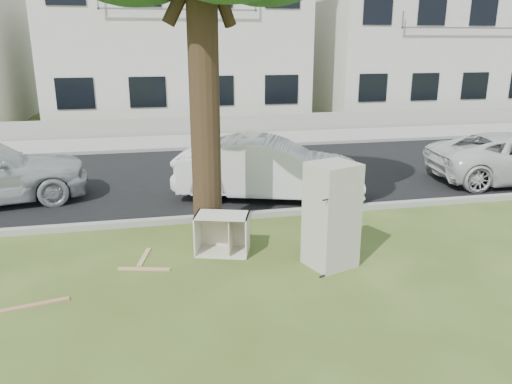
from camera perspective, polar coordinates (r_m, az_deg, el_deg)
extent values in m
plane|color=#3B4E1C|center=(8.02, -1.03, -8.99)|extent=(120.00, 120.00, 0.00)
cube|color=black|center=(13.62, -5.90, 1.83)|extent=(120.00, 7.00, 0.01)
cube|color=gray|center=(10.25, -3.67, -3.16)|extent=(120.00, 0.18, 0.12)
cube|color=gray|center=(17.06, -7.24, 4.79)|extent=(120.00, 0.18, 0.12)
cube|color=gray|center=(18.48, -7.64, 5.71)|extent=(120.00, 2.80, 0.01)
cube|color=gray|center=(19.99, -8.06, 7.52)|extent=(120.00, 0.15, 0.70)
cylinder|color=black|center=(8.99, -5.92, 11.02)|extent=(0.54, 0.54, 5.20)
cube|color=silver|center=(24.64, -9.29, 16.76)|extent=(11.00, 8.00, 7.20)
cube|color=beige|center=(28.00, 17.10, 15.62)|extent=(10.00, 8.00, 6.60)
cube|color=silver|center=(8.01, 8.63, -2.64)|extent=(0.88, 0.85, 1.70)
cube|color=white|center=(8.57, -3.86, -4.76)|extent=(1.02, 0.80, 0.70)
cube|color=#A0774D|center=(7.68, -24.69, -11.78)|extent=(1.09, 0.33, 0.02)
cube|color=tan|center=(8.25, -12.66, -8.58)|extent=(0.83, 0.29, 0.02)
cube|color=tan|center=(8.69, -12.66, -7.25)|extent=(0.24, 0.72, 0.02)
imported|color=silver|center=(11.48, 1.49, 2.71)|extent=(4.53, 2.74, 1.41)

